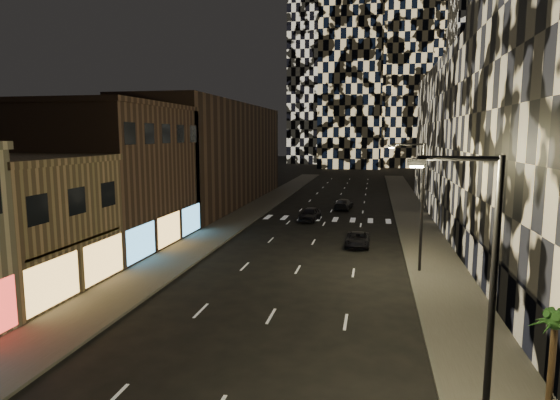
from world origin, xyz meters
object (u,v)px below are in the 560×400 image
at_px(car_dark_midlane, 310,214).
at_px(palm_tree, 555,327).
at_px(streetlight_near, 484,290).
at_px(streetlight_far, 419,198).
at_px(car_dark_oncoming, 344,204).
at_px(car_dark_rightlane, 358,240).

xyz_separation_m(car_dark_midlane, palm_tree, (13.26, -35.13, 2.34)).
bearing_deg(streetlight_near, streetlight_far, 90.00).
relative_size(streetlight_near, car_dark_oncoming, 1.86).
height_order(car_dark_oncoming, palm_tree, palm_tree).
distance_m(car_dark_midlane, palm_tree, 37.62).
xyz_separation_m(car_dark_midlane, car_dark_oncoming, (3.22, 9.11, -0.07)).
xyz_separation_m(streetlight_near, car_dark_rightlane, (-4.35, 27.06, -4.74)).
distance_m(streetlight_near, streetlight_far, 20.00).
bearing_deg(car_dark_midlane, streetlight_far, -54.31).
height_order(streetlight_near, car_dark_oncoming, streetlight_near).
height_order(streetlight_near, streetlight_far, same).
distance_m(streetlight_near, car_dark_oncoming, 48.35).
height_order(car_dark_midlane, palm_tree, palm_tree).
distance_m(car_dark_rightlane, palm_tree, 24.97).
height_order(car_dark_oncoming, car_dark_rightlane, car_dark_oncoming).
bearing_deg(car_dark_rightlane, streetlight_near, -80.81).
bearing_deg(car_dark_midlane, palm_tree, -62.29).
relative_size(streetlight_near, car_dark_midlane, 1.98).
relative_size(streetlight_far, car_dark_rightlane, 2.04).
height_order(streetlight_near, car_dark_midlane, streetlight_near).
relative_size(car_dark_midlane, palm_tree, 1.26).
distance_m(car_dark_oncoming, car_dark_rightlane, 20.72).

